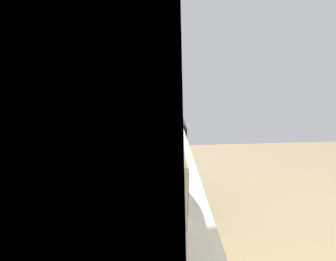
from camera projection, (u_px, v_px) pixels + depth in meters
name	position (u px, v px, depth m)	size (l,w,h in m)	color
wall_back	(56.00, 128.00, 1.47)	(4.06, 0.12, 2.67)	beige
upper_cabinets	(91.00, 23.00, 1.01)	(1.98, 0.31, 0.60)	tan
oven_range	(147.00, 162.00, 3.28)	(0.68, 0.64, 1.07)	black
microwave	(141.00, 175.00, 1.72)	(0.51, 0.40, 0.30)	white
bowl	(163.00, 156.00, 2.26)	(0.19, 0.19, 0.04)	#D84C47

